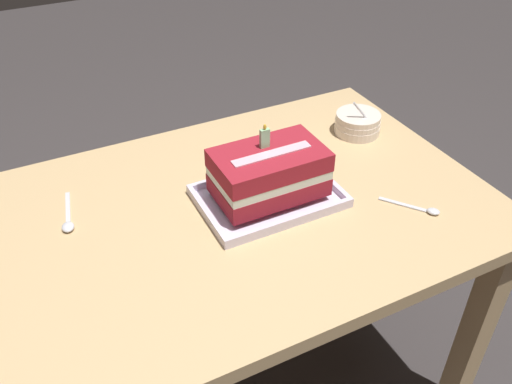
% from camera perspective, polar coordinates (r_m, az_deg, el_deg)
% --- Properties ---
extents(ground_plane, '(8.00, 8.00, 0.00)m').
position_cam_1_polar(ground_plane, '(1.77, -1.00, -19.38)').
color(ground_plane, '#383333').
extents(dining_table, '(1.14, 0.79, 0.70)m').
position_cam_1_polar(dining_table, '(1.31, -1.28, -4.69)').
color(dining_table, tan).
rests_on(dining_table, ground_plane).
extents(foil_tray, '(0.32, 0.22, 0.02)m').
position_cam_1_polar(foil_tray, '(1.26, 1.33, -0.60)').
color(foil_tray, silver).
rests_on(foil_tray, dining_table).
extents(birthday_cake, '(0.25, 0.15, 0.17)m').
position_cam_1_polar(birthday_cake, '(1.22, 1.38, 2.09)').
color(birthday_cake, maroon).
rests_on(birthday_cake, foil_tray).
extents(bowl_stack, '(0.13, 0.13, 0.10)m').
position_cam_1_polar(bowl_stack, '(1.53, 10.65, 7.13)').
color(bowl_stack, silver).
rests_on(bowl_stack, dining_table).
extents(serving_spoon_near_tray, '(0.05, 0.15, 0.01)m').
position_cam_1_polar(serving_spoon_near_tray, '(1.26, -19.21, -3.06)').
color(serving_spoon_near_tray, silver).
rests_on(serving_spoon_near_tray, dining_table).
extents(serving_spoon_by_bowls, '(0.10, 0.12, 0.01)m').
position_cam_1_polar(serving_spoon_by_bowls, '(1.29, 17.29, -1.75)').
color(serving_spoon_by_bowls, silver).
rests_on(serving_spoon_by_bowls, dining_table).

